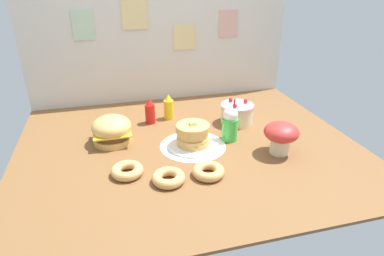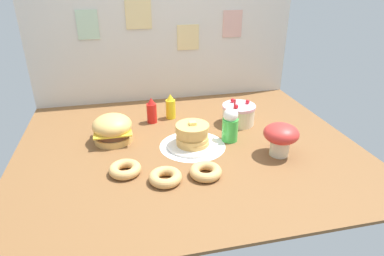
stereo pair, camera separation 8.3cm
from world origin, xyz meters
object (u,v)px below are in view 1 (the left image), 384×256
(mustard_bottle, at_px, (169,107))
(cream_soda_cup, at_px, (230,124))
(layer_cake, at_px, (237,113))
(donut_pink_glaze, at_px, (127,170))
(burger, at_px, (112,130))
(donut_vanilla, at_px, (208,171))
(pancake_stack, at_px, (193,136))
(donut_chocolate, at_px, (168,177))
(mushroom_stool, at_px, (281,135))
(ketchup_bottle, at_px, (150,112))

(mustard_bottle, xyz_separation_m, cream_soda_cup, (0.37, -0.52, 0.03))
(layer_cake, relative_size, cream_soda_cup, 0.83)
(cream_soda_cup, xyz_separation_m, donut_pink_glaze, (-0.80, -0.29, -0.10))
(burger, bearing_deg, donut_vanilla, -47.70)
(pancake_stack, xyz_separation_m, donut_chocolate, (-0.26, -0.41, -0.05))
(pancake_stack, relative_size, mushroom_stool, 1.55)
(pancake_stack, height_order, cream_soda_cup, cream_soda_cup)
(pancake_stack, relative_size, donut_vanilla, 1.83)
(layer_cake, bearing_deg, pancake_stack, -146.83)
(mustard_bottle, height_order, mushroom_stool, mushroom_stool)
(mustard_bottle, bearing_deg, ketchup_bottle, -162.56)
(pancake_stack, bearing_deg, cream_soda_cup, 5.60)
(cream_soda_cup, height_order, donut_chocolate, cream_soda_cup)
(burger, relative_size, mushroom_stool, 1.21)
(donut_pink_glaze, height_order, donut_chocolate, same)
(donut_chocolate, xyz_separation_m, mushroom_stool, (0.83, 0.15, 0.11))
(mushroom_stool, bearing_deg, cream_soda_cup, 133.46)
(ketchup_bottle, bearing_deg, donut_pink_glaze, -109.10)
(donut_pink_glaze, bearing_deg, burger, 97.86)
(mushroom_stool, bearing_deg, donut_pink_glaze, -179.72)
(mustard_bottle, bearing_deg, donut_vanilla, -86.10)
(pancake_stack, bearing_deg, donut_chocolate, -122.86)
(layer_cake, distance_m, cream_soda_cup, 0.33)
(burger, bearing_deg, ketchup_bottle, 40.21)
(mustard_bottle, distance_m, donut_chocolate, 0.97)
(ketchup_bottle, bearing_deg, burger, -139.79)
(mustard_bottle, relative_size, cream_soda_cup, 0.67)
(pancake_stack, height_order, donut_chocolate, pancake_stack)
(ketchup_bottle, relative_size, donut_pink_glaze, 1.08)
(donut_chocolate, relative_size, mushroom_stool, 0.85)
(donut_pink_glaze, height_order, mushroom_stool, mushroom_stool)
(ketchup_bottle, xyz_separation_m, donut_vanilla, (0.23, -0.89, -0.07))
(ketchup_bottle, bearing_deg, pancake_stack, -63.97)
(burger, xyz_separation_m, mustard_bottle, (0.50, 0.33, 0.00))
(burger, bearing_deg, donut_chocolate, -63.97)
(burger, distance_m, cream_soda_cup, 0.88)
(donut_vanilla, bearing_deg, donut_chocolate, -178.77)
(donut_chocolate, bearing_deg, mustard_bottle, 78.55)
(pancake_stack, distance_m, layer_cake, 0.56)
(layer_cake, height_order, donut_chocolate, layer_cake)
(pancake_stack, height_order, donut_pink_glaze, pancake_stack)
(donut_chocolate, relative_size, donut_vanilla, 1.00)
(ketchup_bottle, height_order, cream_soda_cup, cream_soda_cup)
(layer_cake, xyz_separation_m, ketchup_bottle, (-0.71, 0.19, 0.02))
(donut_pink_glaze, bearing_deg, pancake_stack, 27.53)
(donut_vanilla, relative_size, mushroom_stool, 0.85)
(mustard_bottle, bearing_deg, pancake_stack, -82.70)
(pancake_stack, bearing_deg, donut_vanilla, -90.75)
(donut_vanilla, height_order, mushroom_stool, mushroom_stool)
(ketchup_bottle, xyz_separation_m, cream_soda_cup, (0.54, -0.46, 0.03))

